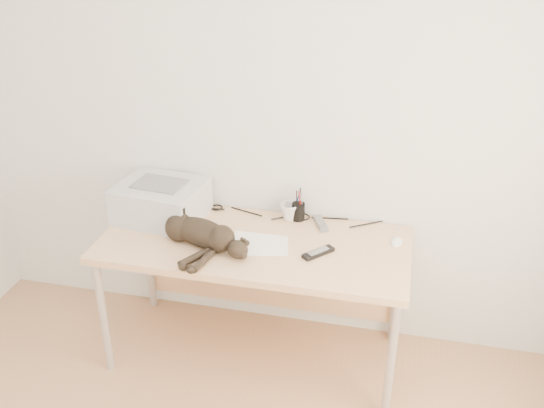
% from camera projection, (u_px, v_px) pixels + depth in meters
% --- Properties ---
extents(wall_back, '(3.50, 0.00, 3.50)m').
position_uv_depth(wall_back, '(270.00, 116.00, 3.19)').
color(wall_back, silver).
rests_on(wall_back, floor).
extents(desk, '(1.60, 0.70, 0.74)m').
position_uv_depth(desk, '(258.00, 255.00, 3.27)').
color(desk, '#DDB281').
rests_on(desk, floor).
extents(printer, '(0.49, 0.43, 0.21)m').
position_uv_depth(printer, '(161.00, 201.00, 3.32)').
color(printer, silver).
rests_on(printer, desk).
extents(papers, '(0.32, 0.25, 0.01)m').
position_uv_depth(papers, '(259.00, 244.00, 3.10)').
color(papers, white).
rests_on(papers, desk).
extents(cat, '(0.64, 0.44, 0.15)m').
position_uv_depth(cat, '(198.00, 233.00, 3.07)').
color(cat, black).
rests_on(cat, desk).
extents(mug, '(0.13, 0.13, 0.09)m').
position_uv_depth(mug, '(289.00, 211.00, 3.33)').
color(mug, silver).
rests_on(mug, desk).
extents(pen_cup, '(0.07, 0.07, 0.18)m').
position_uv_depth(pen_cup, '(298.00, 211.00, 3.32)').
color(pen_cup, black).
rests_on(pen_cup, desk).
extents(remote_grey, '(0.11, 0.17, 0.02)m').
position_uv_depth(remote_grey, '(321.00, 224.00, 3.28)').
color(remote_grey, slate).
rests_on(remote_grey, desk).
extents(remote_black, '(0.15, 0.16, 0.02)m').
position_uv_depth(remote_black, '(318.00, 253.00, 3.01)').
color(remote_black, black).
rests_on(remote_black, desk).
extents(mouse, '(0.07, 0.11, 0.03)m').
position_uv_depth(mouse, '(397.00, 240.00, 3.11)').
color(mouse, white).
rests_on(mouse, desk).
extents(cable_tangle, '(1.36, 0.08, 0.01)m').
position_uv_depth(cable_tangle, '(268.00, 213.00, 3.40)').
color(cable_tangle, black).
rests_on(cable_tangle, desk).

